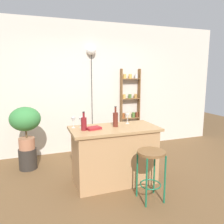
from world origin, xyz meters
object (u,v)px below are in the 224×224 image
Objects in this scene: bottle_vinegar at (115,119)px; pendant_globe_light at (91,52)px; bottle_soda_blue at (84,123)px; wine_glass_left at (73,120)px; potted_plant at (25,122)px; plant_stool at (28,159)px; wine_glass_right at (81,120)px; cookbook at (94,128)px; wine_glass_center at (127,117)px; bar_stool at (151,163)px; spice_shelf at (130,109)px.

pendant_globe_light reaches higher than bottle_vinegar.
bottle_soda_blue is 1.69× the size of wine_glass_left.
bottle_soda_blue is 0.12× the size of pendant_globe_light.
wine_glass_left is 1.88m from pendant_globe_light.
wine_glass_left is (0.72, -0.76, 0.14)m from potted_plant.
wine_glass_left is at bearing -46.80° from plant_stool.
wine_glass_right is at bearing -111.20° from pendant_globe_light.
potted_plant is 1.06m from wine_glass_left.
cookbook reaches higher than plant_stool.
wine_glass_center is at bearing -0.61° from wine_glass_left.
wine_glass_left is (0.72, -0.76, 0.82)m from plant_stool.
bar_stool is 1.32m from wine_glass_left.
spice_shelf is 1.74m from bottle_vinegar.
cookbook is at bearing -37.30° from wine_glass_left.
cookbook is 0.09× the size of pendant_globe_light.
potted_plant is 1.80m from wine_glass_center.
cookbook is at bearing 132.30° from bar_stool.
pendant_globe_light reaches higher than plant_stool.
potted_plant is (-2.27, -0.55, -0.03)m from spice_shelf.
plant_stool is 2.46m from pendant_globe_light.
wine_glass_left is at bearing 135.09° from bar_stool.
cookbook is 2.02m from pendant_globe_light.
spice_shelf is at bearing 40.37° from wine_glass_left.
bottle_soda_blue is 1.69× the size of wine_glass_right.
bottle_vinegar is 0.39m from cookbook.
wine_glass_left and wine_glass_center have the same top height.
potted_plant is 4.65× the size of wine_glass_right.
potted_plant is (0.00, 0.00, 0.68)m from plant_stool.
wine_glass_right is at bearing 119.45° from cookbook.
potted_plant reaches higher than wine_glass_left.
wine_glass_left is at bearing 119.46° from bottle_soda_blue.
bottle_vinegar is at bearing 5.89° from bottle_soda_blue.
bar_stool is 2.52× the size of bottle_soda_blue.
potted_plant is 1.38m from cookbook.
cookbook is at bearing -44.51° from plant_stool.
bottle_soda_blue is 1.69× the size of wine_glass_center.
potted_plant is (-1.59, 1.64, 0.34)m from bar_stool.
pendant_globe_light is at bearing 100.78° from wine_glass_center.
bottle_vinegar is at bearing -121.86° from spice_shelf.
wine_glass_left is (-0.63, 0.16, -0.00)m from bottle_vinegar.
wine_glass_center reaches higher than bar_stool.
wine_glass_right reaches higher than plant_stool.
plant_stool is 2.29× the size of wine_glass_center.
spice_shelf reaches higher than bar_stool.
spice_shelf is 8.65× the size of cookbook.
pendant_globe_light is (0.65, 1.34, 1.15)m from wine_glass_left.
bottle_soda_blue reaches higher than wine_glass_left.
bottle_vinegar is (-0.24, 0.72, 0.48)m from bar_stool.
wine_glass_right is at bearing -43.95° from potted_plant.
wine_glass_right is at bearing 167.15° from bottle_vinegar.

